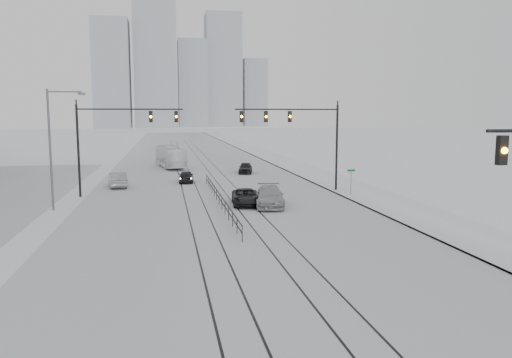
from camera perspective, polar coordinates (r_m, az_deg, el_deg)
name	(u,v)px	position (r m, az deg, el deg)	size (l,w,h in m)	color
road	(196,166)	(69.46, -6.90, 1.44)	(22.00, 260.00, 0.02)	silver
sidewalk_east	(290,164)	(71.54, 3.96, 1.71)	(5.00, 260.00, 0.16)	silver
curb	(274,165)	(70.98, 2.04, 1.66)	(0.10, 260.00, 0.12)	gray
tram_rails	(208,187)	(49.66, -5.48, -0.89)	(5.30, 180.00, 0.01)	black
skyline	(180,71)	(283.72, -8.68, 12.06)	(96.00, 48.00, 72.00)	#989EA6
traffic_mast_ne	(302,130)	(45.67, 5.28, 5.63)	(9.60, 0.37, 8.00)	black
traffic_mast_nw	(113,133)	(45.20, -15.99, 5.12)	(9.10, 0.37, 8.00)	black
street_light_west	(54,141)	(39.84, -22.08, 4.07)	(2.73, 0.25, 9.00)	#595B60
median_fence	(219,198)	(39.74, -4.24, -2.21)	(0.06, 24.00, 1.00)	black
street_sign	(351,178)	(44.31, 10.81, 0.08)	(0.70, 0.06, 2.40)	#595B60
sedan_sb_inner	(186,177)	(53.09, -7.98, 0.28)	(1.50, 3.72, 1.27)	black
sedan_sb_outer	(118,180)	(51.05, -15.54, -0.08)	(1.59, 4.55, 1.50)	#93949A
sedan_nb_front	(246,197)	(39.56, -1.17, -2.09)	(2.09, 4.54, 1.26)	black
sedan_nb_right	(270,197)	(38.90, 1.58, -2.04)	(2.16, 5.31, 1.54)	#9A9DA1
sedan_nb_far	(245,168)	(60.79, -1.21, 1.28)	(1.58, 3.92, 1.34)	black
box_truck	(170,157)	(68.40, -9.76, 2.50)	(2.41, 10.28, 2.86)	white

